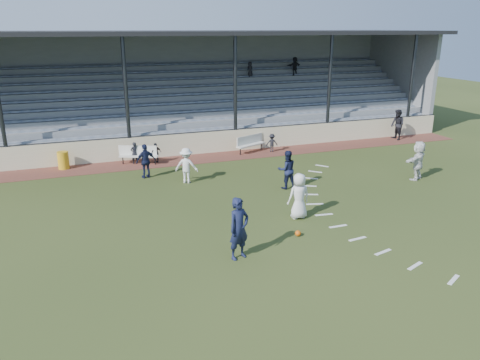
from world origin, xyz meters
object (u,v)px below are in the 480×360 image
at_px(player_white_lead, 299,196).
at_px(player_navy_lead, 239,229).
at_px(bench_right, 250,142).
at_px(official, 397,125).
at_px(trash_bin, 63,160).
at_px(bench_left, 138,153).
at_px(football, 298,233).

relative_size(player_white_lead, player_navy_lead, 0.88).
bearing_deg(player_white_lead, bench_right, -102.30).
bearing_deg(official, player_white_lead, -47.83).
xyz_separation_m(player_white_lead, player_navy_lead, (-3.16, -2.26, 0.12)).
relative_size(bench_right, player_white_lead, 1.14).
relative_size(trash_bin, player_navy_lead, 0.44).
distance_m(bench_left, player_white_lead, 10.43).
bearing_deg(football, player_white_lead, 63.38).
relative_size(bench_left, player_white_lead, 1.15).
height_order(player_white_lead, player_navy_lead, player_navy_lead).
bearing_deg(football, bench_left, 109.59).
height_order(bench_left, player_navy_lead, player_navy_lead).
height_order(bench_right, player_white_lead, player_white_lead).
distance_m(bench_right, trash_bin, 10.05).
distance_m(player_white_lead, player_navy_lead, 3.89).
bearing_deg(bench_left, bench_right, 25.72).
bearing_deg(football, player_navy_lead, -161.73).
height_order(player_navy_lead, official, player_navy_lead).
xyz_separation_m(player_white_lead, official, (11.60, 9.43, 0.10)).
bearing_deg(player_white_lead, bench_left, -65.81).
bearing_deg(player_navy_lead, official, 18.58).
distance_m(player_navy_lead, official, 18.84).
xyz_separation_m(trash_bin, player_white_lead, (8.27, -9.72, 0.41)).
xyz_separation_m(bench_right, football, (-2.51, -11.16, -0.48)).
distance_m(trash_bin, player_navy_lead, 13.03).
xyz_separation_m(bench_left, trash_bin, (-3.68, 0.35, -0.13)).
distance_m(bench_right, official, 9.83).
bearing_deg(bench_left, player_navy_lead, -60.32).
bearing_deg(bench_left, official, 22.95).
relative_size(player_white_lead, official, 0.91).
bearing_deg(player_white_lead, official, -142.79).
height_order(bench_left, player_white_lead, player_white_lead).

